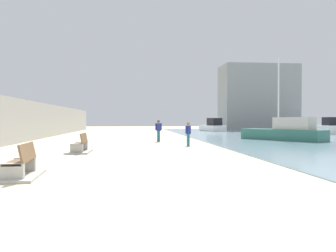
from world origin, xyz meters
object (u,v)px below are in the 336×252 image
Objects in this scene: boat_distant at (330,128)px; boat_nearest at (213,126)px; bench_far at (80,148)px; person_walking at (188,132)px; boat_mid_bay at (285,132)px; bench_near at (20,169)px; person_standing at (159,129)px.

boat_nearest is (-10.81, 11.18, -0.03)m from boat_distant.
person_walking reaches higher than bench_far.
boat_distant is (24.68, 18.75, 0.51)m from bench_far.
boat_mid_bay reaches higher than bench_far.
boat_nearest reaches higher than bench_near.
person_standing is 0.38× the size of boat_distant.
bench_near is 1.02× the size of bench_far.
person_walking is 0.23× the size of boat_mid_bay.
boat_mid_bay is at bearing 29.51° from bench_far.
boat_nearest reaches higher than bench_far.
bench_far is 16.68m from boat_mid_bay.
boat_distant is (25.22, 26.12, 0.51)m from bench_near.
person_walking is 0.35× the size of boat_distant.
boat_nearest is (9.31, 21.68, -0.23)m from person_standing.
boat_distant is at bearing -45.96° from boat_nearest.
boat_nearest is at bearing 73.44° from person_walking.
person_walking is at bearing -70.51° from person_standing.
boat_mid_bay is at bearing 46.00° from bench_near.
person_walking is (6.66, 11.22, 0.62)m from bench_near.
boat_nearest reaches higher than person_walking.
boat_mid_bay reaches higher than person_standing.
boat_distant reaches higher than person_walking.
bench_far is 7.26m from person_walking.
person_standing is at bearing -113.23° from boat_nearest.
bench_near is 16.44m from person_standing.
bench_near is 1.33× the size of person_standing.
person_walking is at bearing 59.33° from bench_near.
person_standing is at bearing 179.79° from boat_mid_bay.
bench_far is at bearing -114.87° from boat_nearest.
person_walking is 0.29× the size of boat_nearest.
bench_near is 0.50× the size of boat_distant.
boat_mid_bay is (-10.17, -10.54, -0.03)m from boat_distant.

